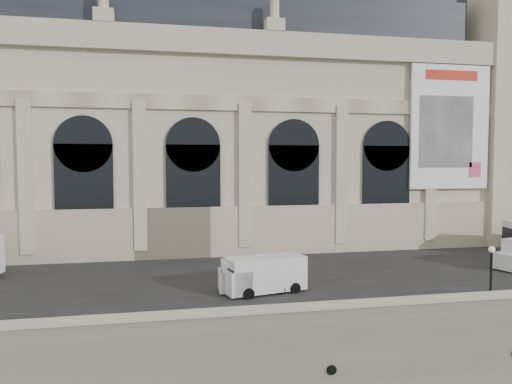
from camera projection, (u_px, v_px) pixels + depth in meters
quay at (218, 261)px, 62.16m from camera, size 160.00×70.00×6.00m
street at (250, 274)px, 41.44m from camera, size 160.00×24.00×0.06m
parapet at (295, 317)px, 28.31m from camera, size 160.00×1.40×1.21m
museum at (169, 123)px, 55.85m from camera, size 69.00×18.70×29.10m
clock_pavilion at (501, 95)px, 60.84m from camera, size 13.00×14.72×36.70m
van_b at (261, 275)px, 35.49m from camera, size 6.21×3.44×2.61m
van_c at (252, 276)px, 35.82m from camera, size 5.29×2.43×2.30m
lamp_right at (491, 277)px, 31.91m from camera, size 0.41×0.41×4.01m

